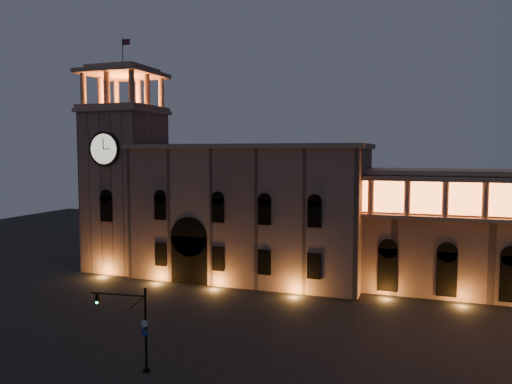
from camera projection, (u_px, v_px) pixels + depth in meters
ground at (188, 335)px, 45.24m from camera, size 160.00×160.00×0.00m
government_building at (249, 211)px, 65.86m from camera, size 30.80×12.80×17.60m
clock_tower at (125, 181)px, 70.72m from camera, size 9.80×9.80×32.40m
traffic_light at (136, 327)px, 37.66m from camera, size 4.69×0.91×6.47m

